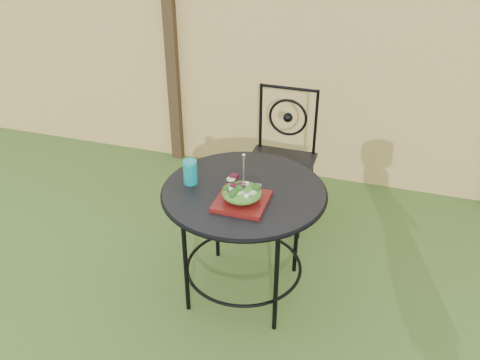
{
  "coord_description": "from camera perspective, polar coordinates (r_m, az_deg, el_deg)",
  "views": [
    {
      "loc": [
        0.49,
        -1.72,
        2.28
      ],
      "look_at": [
        -0.27,
        0.72,
        0.75
      ],
      "focal_mm": 40.0,
      "sensor_mm": 36.0,
      "label": 1
    }
  ],
  "objects": [
    {
      "name": "fence",
      "position": [
        4.17,
        9.94,
        11.77
      ],
      "size": [
        8.0,
        0.12,
        1.9
      ],
      "color": "#ECC874",
      "rests_on": "ground"
    },
    {
      "name": "patio_table",
      "position": [
        3.02,
        0.43,
        -3.26
      ],
      "size": [
        0.92,
        0.92,
        0.72
      ],
      "color": "black",
      "rests_on": "ground"
    },
    {
      "name": "patio_chair",
      "position": [
        3.78,
        4.46,
        2.75
      ],
      "size": [
        0.46,
        0.46,
        0.95
      ],
      "color": "black",
      "rests_on": "ground"
    },
    {
      "name": "salad_plate",
      "position": [
        2.82,
        0.19,
        -2.28
      ],
      "size": [
        0.27,
        0.27,
        0.02
      ],
      "primitive_type": "cube",
      "color": "#470E0A",
      "rests_on": "patio_table"
    },
    {
      "name": "salad",
      "position": [
        2.8,
        0.19,
        -1.38
      ],
      "size": [
        0.21,
        0.21,
        0.08
      ],
      "primitive_type": "ellipsoid",
      "color": "#235614",
      "rests_on": "salad_plate"
    },
    {
      "name": "fork",
      "position": [
        2.73,
        0.4,
        0.89
      ],
      "size": [
        0.01,
        0.01,
        0.18
      ],
      "primitive_type": "cylinder",
      "color": "silver",
      "rests_on": "salad"
    },
    {
      "name": "drinking_glass",
      "position": [
        2.99,
        -5.33,
        0.87
      ],
      "size": [
        0.08,
        0.08,
        0.14
      ],
      "primitive_type": "cylinder",
      "color": "#0C8F90",
      "rests_on": "patio_table"
    }
  ]
}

